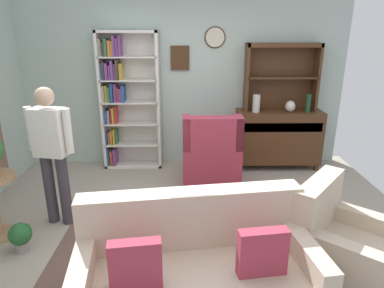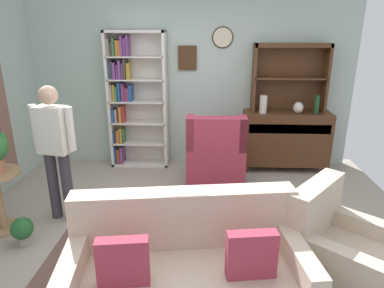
{
  "view_description": "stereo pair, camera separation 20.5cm",
  "coord_description": "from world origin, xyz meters",
  "px_view_note": "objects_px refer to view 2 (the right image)",
  "views": [
    {
      "loc": [
        0.05,
        -3.25,
        2.12
      ],
      "look_at": [
        0.1,
        0.2,
        0.95
      ],
      "focal_mm": 31.94,
      "sensor_mm": 36.0,
      "label": 1
    },
    {
      "loc": [
        0.26,
        -3.25,
        2.12
      ],
      "look_at": [
        0.1,
        0.2,
        0.95
      ],
      "focal_mm": 31.94,
      "sensor_mm": 36.0,
      "label": 2
    }
  ],
  "objects_px": {
    "vase_round": "(298,108)",
    "bottle_wine": "(317,105)",
    "bookshelf": "(133,98)",
    "vase_tall": "(263,104)",
    "book_stack": "(222,194)",
    "wingback_chair": "(215,160)",
    "sideboard": "(285,138)",
    "couch_floral": "(187,275)",
    "person_reading": "(55,145)",
    "sideboard_hutch": "(290,68)",
    "coffee_table": "(219,208)",
    "potted_plant_small": "(22,230)",
    "armchair_floral": "(339,254)"
  },
  "relations": [
    {
      "from": "coffee_table",
      "to": "couch_floral",
      "type": "bearing_deg",
      "value": -105.93
    },
    {
      "from": "bookshelf",
      "to": "sideboard",
      "type": "bearing_deg",
      "value": -1.99
    },
    {
      "from": "armchair_floral",
      "to": "book_stack",
      "type": "xyz_separation_m",
      "value": [
        -0.98,
        0.72,
        0.18
      ]
    },
    {
      "from": "sideboard",
      "to": "person_reading",
      "type": "distance_m",
      "value": 3.34
    },
    {
      "from": "sideboard_hutch",
      "to": "armchair_floral",
      "type": "xyz_separation_m",
      "value": [
        -0.08,
        -2.7,
        -1.27
      ]
    },
    {
      "from": "couch_floral",
      "to": "potted_plant_small",
      "type": "relative_size",
      "value": 6.15
    },
    {
      "from": "sideboard",
      "to": "bottle_wine",
      "type": "relative_size",
      "value": 4.74
    },
    {
      "from": "coffee_table",
      "to": "book_stack",
      "type": "distance_m",
      "value": 0.15
    },
    {
      "from": "person_reading",
      "to": "sideboard_hutch",
      "type": "bearing_deg",
      "value": 31.13
    },
    {
      "from": "vase_round",
      "to": "bottle_wine",
      "type": "distance_m",
      "value": 0.27
    },
    {
      "from": "sideboard",
      "to": "armchair_floral",
      "type": "bearing_deg",
      "value": -91.66
    },
    {
      "from": "vase_tall",
      "to": "person_reading",
      "type": "relative_size",
      "value": 0.17
    },
    {
      "from": "couch_floral",
      "to": "wingback_chair",
      "type": "xyz_separation_m",
      "value": [
        0.26,
        2.25,
        0.07
      ]
    },
    {
      "from": "vase_tall",
      "to": "coffee_table",
      "type": "bearing_deg",
      "value": -110.13
    },
    {
      "from": "sideboard_hutch",
      "to": "book_stack",
      "type": "xyz_separation_m",
      "value": [
        -1.06,
        -1.98,
        -1.09
      ]
    },
    {
      "from": "bookshelf",
      "to": "wingback_chair",
      "type": "distance_m",
      "value": 1.65
    },
    {
      "from": "vase_round",
      "to": "book_stack",
      "type": "relative_size",
      "value": 0.85
    },
    {
      "from": "vase_round",
      "to": "wingback_chair",
      "type": "height_order",
      "value": "vase_round"
    },
    {
      "from": "vase_round",
      "to": "bottle_wine",
      "type": "xyz_separation_m",
      "value": [
        0.26,
        -0.02,
        0.05
      ]
    },
    {
      "from": "vase_round",
      "to": "wingback_chair",
      "type": "relative_size",
      "value": 0.16
    },
    {
      "from": "bottle_wine",
      "to": "coffee_table",
      "type": "bearing_deg",
      "value": -128.08
    },
    {
      "from": "person_reading",
      "to": "vase_round",
      "type": "bearing_deg",
      "value": 27.46
    },
    {
      "from": "bookshelf",
      "to": "armchair_floral",
      "type": "xyz_separation_m",
      "value": [
        2.31,
        -2.68,
        -0.81
      ]
    },
    {
      "from": "potted_plant_small",
      "to": "book_stack",
      "type": "bearing_deg",
      "value": 8.85
    },
    {
      "from": "sideboard",
      "to": "wingback_chair",
      "type": "bearing_deg",
      "value": -148.08
    },
    {
      "from": "bottle_wine",
      "to": "book_stack",
      "type": "relative_size",
      "value": 1.37
    },
    {
      "from": "bottle_wine",
      "to": "coffee_table",
      "type": "distance_m",
      "value": 2.49
    },
    {
      "from": "bookshelf",
      "to": "bottle_wine",
      "type": "bearing_deg",
      "value": -3.55
    },
    {
      "from": "bottle_wine",
      "to": "couch_floral",
      "type": "height_order",
      "value": "bottle_wine"
    },
    {
      "from": "couch_floral",
      "to": "wingback_chair",
      "type": "distance_m",
      "value": 2.27
    },
    {
      "from": "book_stack",
      "to": "armchair_floral",
      "type": "bearing_deg",
      "value": -36.17
    },
    {
      "from": "book_stack",
      "to": "potted_plant_small",
      "type": "bearing_deg",
      "value": -171.15
    },
    {
      "from": "vase_tall",
      "to": "vase_round",
      "type": "xyz_separation_m",
      "value": [
        0.52,
        0.01,
        -0.05
      ]
    },
    {
      "from": "coffee_table",
      "to": "book_stack",
      "type": "bearing_deg",
      "value": 74.81
    },
    {
      "from": "sideboard",
      "to": "potted_plant_small",
      "type": "xyz_separation_m",
      "value": [
        -3.08,
        -2.19,
        -0.33
      ]
    },
    {
      "from": "couch_floral",
      "to": "coffee_table",
      "type": "bearing_deg",
      "value": 74.07
    },
    {
      "from": "bookshelf",
      "to": "couch_floral",
      "type": "xyz_separation_m",
      "value": [
        1.02,
        -3.02,
        -0.78
      ]
    },
    {
      "from": "sideboard",
      "to": "vase_round",
      "type": "xyz_separation_m",
      "value": [
        0.13,
        -0.07,
        0.5
      ]
    },
    {
      "from": "couch_floral",
      "to": "person_reading",
      "type": "relative_size",
      "value": 1.22
    },
    {
      "from": "bookshelf",
      "to": "vase_tall",
      "type": "height_order",
      "value": "bookshelf"
    },
    {
      "from": "book_stack",
      "to": "wingback_chair",
      "type": "bearing_deg",
      "value": 92.14
    },
    {
      "from": "coffee_table",
      "to": "vase_round",
      "type": "bearing_deg",
      "value": 57.48
    },
    {
      "from": "bookshelf",
      "to": "sideboard_hutch",
      "type": "xyz_separation_m",
      "value": [
        2.38,
        0.03,
        0.46
      ]
    },
    {
      "from": "wingback_chair",
      "to": "coffee_table",
      "type": "relative_size",
      "value": 1.31
    },
    {
      "from": "couch_floral",
      "to": "book_stack",
      "type": "height_order",
      "value": "couch_floral"
    },
    {
      "from": "coffee_table",
      "to": "potted_plant_small",
      "type": "bearing_deg",
      "value": -173.62
    },
    {
      "from": "sideboard",
      "to": "person_reading",
      "type": "xyz_separation_m",
      "value": [
        -2.89,
        -1.64,
        0.4
      ]
    },
    {
      "from": "vase_round",
      "to": "bookshelf",
      "type": "bearing_deg",
      "value": 176.59
    },
    {
      "from": "vase_round",
      "to": "person_reading",
      "type": "bearing_deg",
      "value": -152.54
    },
    {
      "from": "bookshelf",
      "to": "sideboard",
      "type": "distance_m",
      "value": 2.45
    }
  ]
}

